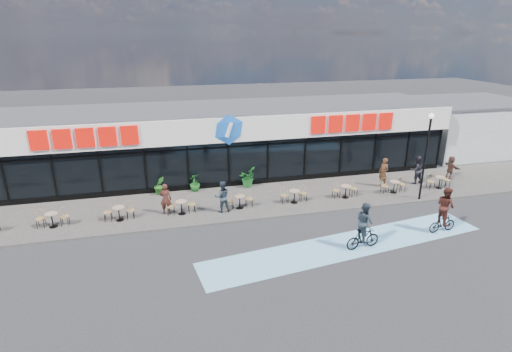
# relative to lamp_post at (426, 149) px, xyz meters

# --- Properties ---
(ground) EXTENTS (120.00, 120.00, 0.00)m
(ground) POSITION_rel_lamp_post_xyz_m (-10.38, -2.30, -3.09)
(ground) COLOR #28282B
(ground) RESTS_ON ground
(sidewalk) EXTENTS (44.00, 5.00, 0.10)m
(sidewalk) POSITION_rel_lamp_post_xyz_m (-10.38, 2.20, -3.04)
(sidewalk) COLOR #5E5753
(sidewalk) RESTS_ON ground
(bike_lane) EXTENTS (14.17, 4.13, 0.01)m
(bike_lane) POSITION_rel_lamp_post_xyz_m (-6.38, -3.80, -3.08)
(bike_lane) COLOR #78BAE3
(bike_lane) RESTS_ON ground
(building) EXTENTS (30.60, 6.57, 4.75)m
(building) POSITION_rel_lamp_post_xyz_m (-10.38, 7.63, -0.75)
(building) COLOR black
(building) RESTS_ON ground
(neighbour_building) EXTENTS (9.20, 7.20, 4.11)m
(neighbour_building) POSITION_rel_lamp_post_xyz_m (10.12, 8.70, -1.03)
(neighbour_building) COLOR silver
(neighbour_building) RESTS_ON ground
(lamp_post) EXTENTS (0.28, 0.28, 5.01)m
(lamp_post) POSITION_rel_lamp_post_xyz_m (0.00, 0.00, 0.00)
(lamp_post) COLOR black
(lamp_post) RESTS_ON sidewalk
(bistro_set_1) EXTENTS (1.54, 0.62, 0.90)m
(bistro_set_1) POSITION_rel_lamp_post_xyz_m (-19.90, 1.30, -2.53)
(bistro_set_1) COLOR tan
(bistro_set_1) RESTS_ON sidewalk
(bistro_set_2) EXTENTS (1.54, 0.62, 0.90)m
(bistro_set_2) POSITION_rel_lamp_post_xyz_m (-16.74, 1.30, -2.53)
(bistro_set_2) COLOR tan
(bistro_set_2) RESTS_ON sidewalk
(bistro_set_3) EXTENTS (1.54, 0.62, 0.90)m
(bistro_set_3) POSITION_rel_lamp_post_xyz_m (-13.58, 1.30, -2.53)
(bistro_set_3) COLOR tan
(bistro_set_3) RESTS_ON sidewalk
(bistro_set_4) EXTENTS (1.54, 0.62, 0.90)m
(bistro_set_4) POSITION_rel_lamp_post_xyz_m (-10.42, 1.30, -2.53)
(bistro_set_4) COLOR tan
(bistro_set_4) RESTS_ON sidewalk
(bistro_set_5) EXTENTS (1.54, 0.62, 0.90)m
(bistro_set_5) POSITION_rel_lamp_post_xyz_m (-7.26, 1.30, -2.53)
(bistro_set_5) COLOR tan
(bistro_set_5) RESTS_ON sidewalk
(bistro_set_6) EXTENTS (1.54, 0.62, 0.90)m
(bistro_set_6) POSITION_rel_lamp_post_xyz_m (-4.10, 1.30, -2.53)
(bistro_set_6) COLOR tan
(bistro_set_6) RESTS_ON sidewalk
(bistro_set_7) EXTENTS (1.54, 0.62, 0.90)m
(bistro_set_7) POSITION_rel_lamp_post_xyz_m (-0.94, 1.30, -2.53)
(bistro_set_7) COLOR tan
(bistro_set_7) RESTS_ON sidewalk
(bistro_set_8) EXTENTS (1.54, 0.62, 0.90)m
(bistro_set_8) POSITION_rel_lamp_post_xyz_m (2.23, 1.30, -2.53)
(bistro_set_8) COLOR tan
(bistro_set_8) RESTS_ON sidewalk
(potted_plant_left) EXTENTS (0.74, 0.66, 1.12)m
(potted_plant_left) POSITION_rel_lamp_post_xyz_m (-14.66, 4.34, -2.43)
(potted_plant_left) COLOR #256A1E
(potted_plant_left) RESTS_ON sidewalk
(potted_plant_mid) EXTENTS (0.85, 0.85, 1.08)m
(potted_plant_mid) POSITION_rel_lamp_post_xyz_m (-12.56, 4.40, -2.45)
(potted_plant_mid) COLOR #19581C
(potted_plant_mid) RESTS_ON sidewalk
(potted_plant_right) EXTENTS (1.25, 1.33, 1.20)m
(potted_plant_right) POSITION_rel_lamp_post_xyz_m (-9.29, 4.36, -2.39)
(potted_plant_right) COLOR #1D6624
(potted_plant_right) RESTS_ON sidewalk
(patron_left) EXTENTS (0.68, 0.51, 1.70)m
(patron_left) POSITION_rel_lamp_post_xyz_m (-14.36, 1.46, -2.14)
(patron_left) COLOR #421F17
(patron_left) RESTS_ON sidewalk
(patron_right) EXTENTS (0.88, 0.70, 1.74)m
(patron_right) POSITION_rel_lamp_post_xyz_m (-11.41, 1.00, -2.12)
(patron_right) COLOR #2B3844
(patron_right) RESTS_ON sidewalk
(pedestrian_a) EXTENTS (0.63, 0.78, 1.85)m
(pedestrian_a) POSITION_rel_lamp_post_xyz_m (-1.04, 2.32, -2.06)
(pedestrian_a) COLOR #4B2F1B
(pedestrian_a) RESTS_ON sidewalk
(pedestrian_b) EXTENTS (0.49, 1.43, 1.52)m
(pedestrian_b) POSITION_rel_lamp_post_xyz_m (4.10, 2.65, -2.23)
(pedestrian_b) COLOR brown
(pedestrian_b) RESTS_ON sidewalk
(pedestrian_c) EXTENTS (0.92, 0.74, 1.81)m
(pedestrian_c) POSITION_rel_lamp_post_xyz_m (1.30, 2.35, -2.08)
(pedestrian_c) COLOR black
(pedestrian_c) RESTS_ON sidewalk
(cyclist_a) EXTENTS (1.71, 0.94, 2.25)m
(cyclist_a) POSITION_rel_lamp_post_xyz_m (-5.87, -4.21, -2.10)
(cyclist_a) COLOR black
(cyclist_a) RESTS_ON ground
(cyclist_b) EXTENTS (1.52, 0.96, 2.33)m
(cyclist_b) POSITION_rel_lamp_post_xyz_m (-1.32, -3.67, -1.99)
(cyclist_b) COLOR black
(cyclist_b) RESTS_ON ground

